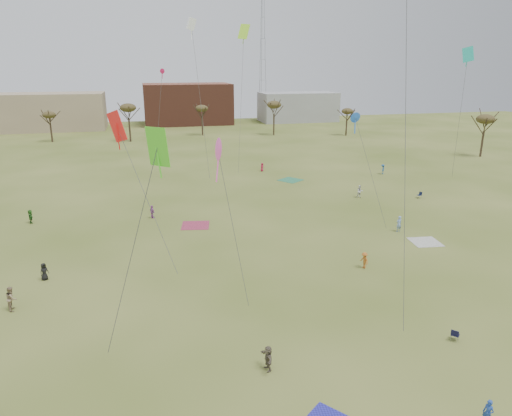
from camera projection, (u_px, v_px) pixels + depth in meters
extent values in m
plane|color=#43551A|center=(298.00, 336.00, 31.38)|extent=(260.00, 260.00, 0.00)
imported|color=#204195|center=(488.00, 413.00, 23.45)|extent=(0.52, 0.63, 1.49)
imported|color=#937D5E|center=(12.00, 298.00, 34.54)|extent=(0.83, 1.00, 1.88)
imported|color=brown|center=(268.00, 358.00, 27.74)|extent=(0.60, 1.52, 1.60)
imported|color=black|center=(44.00, 272.00, 39.42)|extent=(0.87, 0.86, 1.52)
imported|color=#B05F21|center=(364.00, 260.00, 41.70)|extent=(0.74, 1.06, 1.51)
imported|color=#7B9CCE|center=(399.00, 224.00, 50.78)|extent=(0.73, 0.56, 1.80)
imported|color=#A345A6|center=(152.00, 212.00, 55.25)|extent=(0.78, 1.00, 1.58)
imported|color=silver|center=(360.00, 191.00, 63.75)|extent=(0.95, 0.80, 1.74)
imported|color=#2F6B23|center=(31.00, 216.00, 53.55)|extent=(0.80, 1.55, 1.60)
imported|color=#AB1D39|center=(262.00, 167.00, 79.57)|extent=(0.84, 0.78, 1.44)
imported|color=navy|center=(383.00, 169.00, 77.54)|extent=(1.08, 1.21, 1.63)
cube|color=beige|center=(425.00, 242.00, 48.00)|extent=(3.20, 3.20, 0.03)
cube|color=#9A2F4B|center=(195.00, 225.00, 52.97)|extent=(3.59, 3.59, 0.03)
cube|color=#2C7B52|center=(290.00, 180.00, 73.61)|extent=(4.48, 4.48, 0.03)
cube|color=#141437|center=(455.00, 335.00, 30.84)|extent=(0.71, 0.71, 0.04)
cube|color=#141437|center=(455.00, 333.00, 30.59)|extent=(0.43, 0.46, 0.44)
cube|color=#131B36|center=(419.00, 195.00, 63.66)|extent=(0.58, 0.58, 0.04)
cube|color=#131B36|center=(421.00, 193.00, 63.68)|extent=(0.22, 0.52, 0.44)
cone|color=#BB1344|center=(162.00, 71.00, 76.90)|extent=(0.85, 0.06, 0.85)
cube|color=#BB1344|center=(162.00, 74.00, 77.06)|extent=(0.08, 0.08, 1.39)
cylinder|color=#4C4C51|center=(159.00, 118.00, 79.88)|extent=(2.01, 1.94, 15.64)
cube|color=#9AE325|center=(244.00, 31.00, 70.70)|extent=(1.17, 1.17, 2.31)
cube|color=#9AE325|center=(244.00, 37.00, 70.94)|extent=(0.08, 0.08, 2.08)
cylinder|color=#4C4C51|center=(241.00, 104.00, 72.55)|extent=(1.68, 2.53, 21.50)
cylinder|color=#4C4C51|center=(405.00, 147.00, 28.52)|extent=(0.15, 3.63, 23.71)
cube|color=white|center=(191.00, 24.00, 64.88)|extent=(0.94, 0.94, 1.61)
cube|color=white|center=(192.00, 31.00, 65.16)|extent=(0.08, 0.08, 2.42)
cylinder|color=#4C4C51|center=(201.00, 105.00, 67.82)|extent=(1.83, 1.26, 22.15)
cube|color=#4AC422|center=(158.00, 147.00, 23.54)|extent=(1.03, 1.03, 2.02)
cube|color=#4AC422|center=(158.00, 161.00, 23.75)|extent=(0.08, 0.08, 1.82)
cylinder|color=#4C4C51|center=(131.00, 259.00, 25.82)|extent=(3.72, 1.80, 12.73)
cube|color=red|center=(117.00, 127.00, 37.28)|extent=(1.23, 1.23, 2.42)
cube|color=red|center=(118.00, 137.00, 37.53)|extent=(0.08, 0.08, 2.18)
cylinder|color=#4C4C51|center=(148.00, 202.00, 37.95)|extent=(4.03, 3.42, 11.95)
cone|color=#FD50B9|center=(218.00, 149.00, 30.26)|extent=(1.51, 0.11, 1.51)
cube|color=#FD50B9|center=(218.00, 164.00, 30.54)|extent=(0.08, 0.08, 2.46)
cylinder|color=#4C4C51|center=(234.00, 231.00, 31.93)|extent=(1.95, 0.57, 11.44)
cone|color=blue|center=(355.00, 118.00, 46.90)|extent=(1.10, 0.08, 1.10)
cube|color=blue|center=(355.00, 125.00, 47.10)|extent=(0.08, 0.08, 1.80)
cylinder|color=#4C4C51|center=(371.00, 174.00, 48.15)|extent=(3.53, 1.91, 11.57)
cube|color=teal|center=(468.00, 54.00, 64.46)|extent=(1.04, 1.04, 2.05)
cube|color=teal|center=(467.00, 60.00, 64.67)|extent=(0.08, 0.08, 1.84)
cylinder|color=#4C4C51|center=(460.00, 119.00, 68.19)|extent=(1.45, 1.97, 18.04)
cylinder|color=#3A2B1E|center=(51.00, 133.00, 109.16)|extent=(0.40, 0.40, 4.32)
ellipsoid|color=#473D1E|center=(49.00, 115.00, 107.92)|extent=(3.02, 3.02, 1.58)
cylinder|color=#3A2B1E|center=(130.00, 130.00, 109.41)|extent=(0.40, 0.40, 5.40)
ellipsoid|color=#473D1E|center=(128.00, 108.00, 107.86)|extent=(3.78, 3.78, 1.98)
cylinder|color=#3A2B1E|center=(202.00, 126.00, 119.20)|extent=(0.40, 0.40, 4.68)
ellipsoid|color=#473D1E|center=(202.00, 108.00, 117.85)|extent=(3.28, 3.28, 1.72)
cylinder|color=#3A2B1E|center=(274.00, 125.00, 119.52)|extent=(0.40, 0.40, 5.28)
ellipsoid|color=#473D1E|center=(274.00, 105.00, 118.00)|extent=(3.70, 3.70, 1.94)
cylinder|color=#3A2B1E|center=(346.00, 127.00, 119.16)|extent=(0.40, 0.40, 4.20)
ellipsoid|color=#473D1E|center=(347.00, 111.00, 117.96)|extent=(2.94, 2.94, 1.54)
cylinder|color=#3A2B1E|center=(482.00, 144.00, 91.65)|extent=(0.40, 0.40, 5.04)
ellipsoid|color=#473D1E|center=(486.00, 119.00, 90.20)|extent=(3.53, 3.53, 1.85)
cube|color=#937F60|center=(45.00, 112.00, 128.49)|extent=(32.00, 14.00, 10.00)
cube|color=brown|center=(188.00, 104.00, 141.98)|extent=(26.00, 16.00, 12.00)
cube|color=gray|center=(298.00, 107.00, 148.58)|extent=(24.00, 12.00, 9.00)
cylinder|color=#9EA3A8|center=(265.00, 60.00, 148.68)|extent=(0.16, 0.16, 38.00)
cylinder|color=#9EA3A8|center=(260.00, 60.00, 149.09)|extent=(0.16, 0.16, 38.00)
cylinder|color=#9EA3A8|center=(262.00, 60.00, 147.65)|extent=(0.16, 0.16, 38.00)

